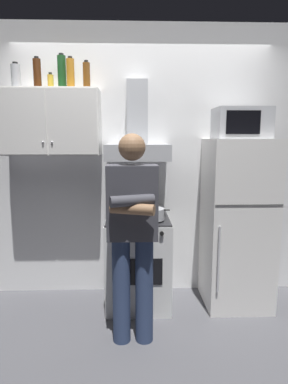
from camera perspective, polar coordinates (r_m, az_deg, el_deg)
ground_plane at (r=3.18m, az=-0.00°, el=-20.90°), size 7.00×7.00×0.00m
back_wall_tiled at (r=3.36m, az=-0.35°, el=5.04°), size 4.80×0.10×2.70m
upper_cabinet at (r=3.21m, az=-15.90°, el=11.64°), size 0.90×0.37×0.60m
stove_oven at (r=3.22m, az=-1.06°, el=-11.98°), size 0.60×0.62×0.87m
range_hood at (r=3.12m, az=-1.17°, el=9.26°), size 0.60×0.44×0.75m
refrigerator at (r=3.26m, az=15.95°, el=-5.28°), size 0.60×0.62×1.60m
microwave at (r=3.18m, az=16.61°, el=11.46°), size 0.48×0.37×0.28m
person_standing at (r=2.49m, az=-2.04°, el=-7.02°), size 0.38×0.33×1.64m
cooking_pot at (r=2.96m, az=1.47°, el=-3.86°), size 0.32×0.22×0.10m
bottle_canister_steel at (r=3.36m, az=-21.51°, el=18.30°), size 0.08×0.08×0.24m
bottle_liquor_amber at (r=3.21m, az=-12.74°, el=19.57°), size 0.07×0.07×0.28m
bottle_rum_dark at (r=3.28m, az=-18.19°, el=19.09°), size 0.07×0.07×0.28m
bottle_spice_jar at (r=3.29m, az=-16.03°, el=18.04°), size 0.06×0.06×0.15m
bottle_beer_brown at (r=3.21m, az=-10.02°, el=19.40°), size 0.07×0.07×0.25m
bottle_wine_green at (r=3.28m, az=-14.18°, el=19.64°), size 0.08×0.08×0.32m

